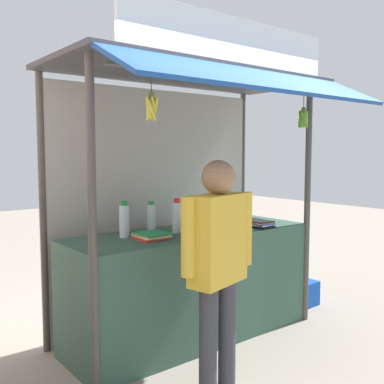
% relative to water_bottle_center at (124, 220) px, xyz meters
% --- Properties ---
extents(ground_plane, '(20.00, 20.00, 0.00)m').
position_rel_water_bottle_center_xyz_m(ground_plane, '(0.62, -0.12, -1.11)').
color(ground_plane, '#9E9384').
extents(stall_counter, '(2.29, 0.76, 0.97)m').
position_rel_water_bottle_center_xyz_m(stall_counter, '(0.62, -0.12, -0.63)').
color(stall_counter, '#385B4C').
rests_on(stall_counter, ground).
extents(stall_structure, '(2.49, 1.64, 2.71)m').
position_rel_water_bottle_center_xyz_m(stall_structure, '(0.62, 0.02, 0.54)').
color(stall_structure, '#4C4742').
rests_on(stall_structure, ground).
extents(water_bottle_center, '(0.08, 0.08, 0.30)m').
position_rel_water_bottle_center_xyz_m(water_bottle_center, '(0.00, 0.00, 0.00)').
color(water_bottle_center, silver).
rests_on(water_bottle_center, stall_counter).
extents(water_bottle_rear_center, '(0.08, 0.08, 0.27)m').
position_rel_water_bottle_center_xyz_m(water_bottle_rear_center, '(0.33, 0.10, -0.01)').
color(water_bottle_rear_center, silver).
rests_on(water_bottle_rear_center, stall_counter).
extents(water_bottle_left, '(0.08, 0.08, 0.30)m').
position_rel_water_bottle_center_xyz_m(water_bottle_left, '(0.47, -0.10, -0.00)').
color(water_bottle_left, silver).
rests_on(water_bottle_left, stall_counter).
extents(magazine_stack_back_right, '(0.26, 0.27, 0.05)m').
position_rel_water_bottle_center_xyz_m(magazine_stack_back_right, '(0.13, -0.21, -0.11)').
color(magazine_stack_back_right, red).
rests_on(magazine_stack_back_right, stall_counter).
extents(magazine_stack_front_left, '(0.25, 0.31, 0.07)m').
position_rel_water_bottle_center_xyz_m(magazine_stack_front_left, '(0.61, -0.38, -0.10)').
color(magazine_stack_front_left, white).
rests_on(magazine_stack_front_left, stall_counter).
extents(magazine_stack_right, '(0.21, 0.31, 0.06)m').
position_rel_water_bottle_center_xyz_m(magazine_stack_right, '(1.25, -0.32, -0.11)').
color(magazine_stack_right, black).
rests_on(magazine_stack_right, stall_counter).
extents(banana_bunch_inner_left, '(0.12, 0.12, 0.34)m').
position_rel_water_bottle_center_xyz_m(banana_bunch_inner_left, '(1.55, -0.60, 0.87)').
color(banana_bunch_inner_left, '#332D23').
extents(banana_bunch_rightmost, '(0.11, 0.11, 0.34)m').
position_rel_water_bottle_center_xyz_m(banana_bunch_rightmost, '(-0.12, -0.60, 0.87)').
color(banana_bunch_rightmost, '#332D23').
extents(vendor_person, '(0.61, 0.30, 1.62)m').
position_rel_water_bottle_center_xyz_m(vendor_person, '(0.17, -0.97, -0.13)').
color(vendor_person, '#383842').
rests_on(vendor_person, ground).
extents(plastic_crate, '(0.40, 0.40, 0.27)m').
position_rel_water_bottle_center_xyz_m(plastic_crate, '(2.04, -0.16, -0.98)').
color(plastic_crate, '#194CB2').
rests_on(plastic_crate, ground).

